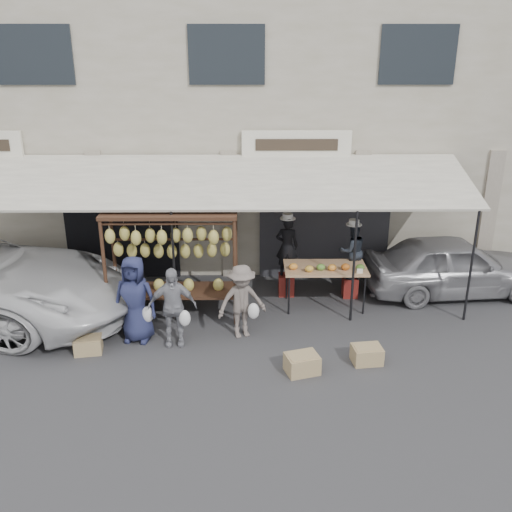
% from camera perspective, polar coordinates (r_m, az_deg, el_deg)
% --- Properties ---
extents(ground_plane, '(90.00, 90.00, 0.00)m').
position_cam_1_polar(ground_plane, '(10.58, -3.20, -9.35)').
color(ground_plane, '#2D2D30').
extents(shophouse, '(24.00, 6.15, 7.30)m').
position_cam_1_polar(shophouse, '(15.71, -2.41, 14.84)').
color(shophouse, '#B4AC9C').
rests_on(shophouse, ground_plane).
extents(awning, '(10.00, 2.35, 2.92)m').
position_cam_1_polar(awning, '(11.74, -2.92, 7.35)').
color(awning, silver).
rests_on(awning, ground_plane).
extents(banana_rack, '(2.60, 0.90, 2.24)m').
position_cam_1_polar(banana_rack, '(11.24, -8.49, 1.18)').
color(banana_rack, '#341E11').
rests_on(banana_rack, ground_plane).
extents(produce_table, '(1.70, 0.90, 1.04)m').
position_cam_1_polar(produce_table, '(11.86, 6.97, -1.28)').
color(produce_table, tan).
rests_on(produce_table, ground_plane).
extents(vendor_left, '(0.50, 0.35, 1.32)m').
position_cam_1_polar(vendor_left, '(12.28, 3.12, 0.96)').
color(vendor_left, black).
rests_on(vendor_left, stool_left).
extents(vendor_right, '(0.71, 0.62, 1.24)m').
position_cam_1_polar(vendor_right, '(12.37, 9.60, 0.51)').
color(vendor_right, '#20262F').
rests_on(vendor_right, stool_right).
extents(customer_left, '(0.89, 0.65, 1.67)m').
position_cam_1_polar(customer_left, '(10.76, -11.99, -4.25)').
color(customer_left, '#21264A').
rests_on(customer_left, ground_plane).
extents(customer_mid, '(0.92, 0.45, 1.52)m').
position_cam_1_polar(customer_mid, '(10.53, -8.37, -5.04)').
color(customer_mid, gray).
rests_on(customer_mid, ground_plane).
extents(customer_right, '(1.06, 0.82, 1.45)m').
position_cam_1_polar(customer_right, '(10.70, -1.44, -4.57)').
color(customer_right, '#6A5F59').
rests_on(customer_right, ground_plane).
extents(stool_left, '(0.38, 0.38, 0.47)m').
position_cam_1_polar(stool_left, '(12.62, 3.04, -2.87)').
color(stool_left, maroon).
rests_on(stool_left, ground_plane).
extents(stool_right, '(0.35, 0.35, 0.45)m').
position_cam_1_polar(stool_right, '(12.69, 9.37, -3.06)').
color(stool_right, maroon).
rests_on(stool_right, ground_plane).
extents(crate_near_a, '(0.64, 0.55, 0.33)m').
position_cam_1_polar(crate_near_a, '(9.88, 4.63, -10.68)').
color(crate_near_a, tan).
rests_on(crate_near_a, ground_plane).
extents(crate_near_b, '(0.55, 0.45, 0.30)m').
position_cam_1_polar(crate_near_b, '(10.31, 11.02, -9.65)').
color(crate_near_b, tan).
rests_on(crate_near_b, ground_plane).
extents(crate_far, '(0.53, 0.44, 0.29)m').
position_cam_1_polar(crate_far, '(10.86, -16.42, -8.54)').
color(crate_far, tan).
rests_on(crate_far, ground_plane).
extents(sedan, '(4.01, 1.90, 1.32)m').
position_cam_1_polar(sedan, '(13.24, 19.11, -0.89)').
color(sedan, gray).
rests_on(sedan, ground_plane).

